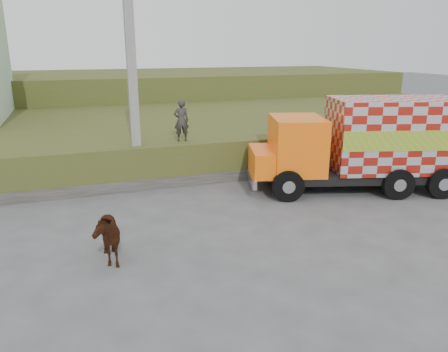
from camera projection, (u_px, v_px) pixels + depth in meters
name	position (u px, v px, depth m)	size (l,w,h in m)	color
ground	(201.00, 232.00, 11.78)	(120.00, 120.00, 0.00)	#474749
embankment	(142.00, 136.00, 20.63)	(40.00, 12.00, 1.50)	#3A511B
embankment_far	(115.00, 94.00, 31.28)	(40.00, 12.00, 3.00)	#3A511B
retaining_strip	(111.00, 187.00, 14.90)	(16.00, 0.50, 0.40)	#595651
utility_pole	(132.00, 69.00, 14.47)	(1.20, 0.30, 8.00)	gray
cargo_truck	(366.00, 144.00, 14.86)	(7.41, 4.07, 3.15)	black
cow	(104.00, 234.00, 10.05)	(0.70, 1.53, 1.29)	#351E0D
pedestrian	(181.00, 120.00, 15.70)	(0.54, 0.36, 1.49)	#2E2C29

